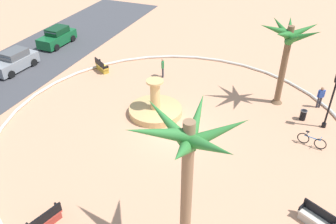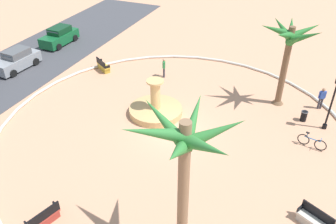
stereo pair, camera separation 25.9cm
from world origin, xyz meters
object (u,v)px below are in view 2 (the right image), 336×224
(lamppost, at_px, (333,98))
(parked_car_third, at_px, (59,36))
(person_cyclist_photo, at_px, (164,67))
(fountain, at_px, (156,109))
(palm_tree_by_curb, at_px, (289,43))
(palm_tree_near_fountain, at_px, (184,156))
(bench_southwest, at_px, (103,67))
(parked_car_second, at_px, (17,60))
(person_cyclist_helmet, at_px, (322,97))
(bench_north, at_px, (44,219))
(trash_bin, at_px, (304,116))
(bench_southeast, at_px, (314,221))
(bicycle_red_frame, at_px, (312,142))

(lamppost, distance_m, parked_car_third, 24.96)
(person_cyclist_photo, bearing_deg, fountain, -162.47)
(palm_tree_by_curb, distance_m, parked_car_third, 21.72)
(palm_tree_near_fountain, xyz_separation_m, bench_southwest, (13.40, 12.22, -4.84))
(parked_car_third, bearing_deg, parked_car_second, -179.27)
(bench_southwest, xyz_separation_m, parked_car_second, (-2.56, 6.83, 0.43))
(person_cyclist_helmet, height_order, parked_car_second, parked_car_second)
(parked_car_second, bearing_deg, lamppost, -87.66)
(bench_north, distance_m, parked_car_third, 22.10)
(bench_southwest, xyz_separation_m, trash_bin, (-1.19, -16.18, 0.04))
(fountain, xyz_separation_m, lamppost, (2.67, -10.75, 1.95))
(palm_tree_near_fountain, distance_m, parked_car_second, 22.35)
(fountain, height_order, palm_tree_near_fountain, palm_tree_near_fountain)
(parked_car_second, bearing_deg, bench_north, -133.66)
(palm_tree_by_curb, xyz_separation_m, bench_southwest, (-0.37, 14.28, -4.23))
(person_cyclist_photo, distance_m, parked_car_third, 12.30)
(parked_car_third, bearing_deg, fountain, -118.71)
(palm_tree_near_fountain, bearing_deg, person_cyclist_helmet, -18.89)
(fountain, distance_m, trash_bin, 9.88)
(bench_southwest, relative_size, trash_bin, 2.21)
(palm_tree_by_curb, distance_m, trash_bin, 4.86)
(fountain, xyz_separation_m, bench_southeast, (-5.76, -10.62, -0.00))
(palm_tree_by_curb, relative_size, lamppost, 1.52)
(person_cyclist_helmet, relative_size, parked_car_third, 0.40)
(bicycle_red_frame, xyz_separation_m, parked_car_second, (1.36, 23.71, 0.40))
(bench_southwest, bearing_deg, palm_tree_near_fountain, -137.64)
(bench_north, bearing_deg, palm_tree_near_fountain, -77.99)
(parked_car_third, bearing_deg, lamppost, -101.17)
(palm_tree_near_fountain, xyz_separation_m, trash_bin, (12.21, -3.96, -4.80))
(fountain, relative_size, palm_tree_by_curb, 0.61)
(palm_tree_near_fountain, bearing_deg, bench_southwest, 42.36)
(bench_southeast, bearing_deg, fountain, 61.55)
(bench_north, relative_size, parked_car_third, 0.41)
(person_cyclist_helmet, bearing_deg, parked_car_third, 84.16)
(palm_tree_by_curb, relative_size, person_cyclist_photo, 3.66)
(bench_southwest, bearing_deg, fountain, -122.00)
(palm_tree_by_curb, xyz_separation_m, bench_north, (-15.11, 8.36, -4.23))
(palm_tree_by_curb, bearing_deg, bicycle_red_frame, -148.87)
(palm_tree_near_fountain, xyz_separation_m, bench_north, (-1.34, 6.30, -4.84))
(bench_north, distance_m, person_cyclist_helmet, 19.14)
(fountain, distance_m, parked_car_second, 13.73)
(trash_bin, bearing_deg, bicycle_red_frame, -165.80)
(person_cyclist_helmet, bearing_deg, person_cyclist_photo, 89.51)
(fountain, height_order, lamppost, lamppost)
(person_cyclist_helmet, bearing_deg, palm_tree_by_curb, 98.72)
(person_cyclist_helmet, height_order, parked_car_third, parked_car_third)
(lamppost, xyz_separation_m, bicycle_red_frame, (-2.35, 0.66, -1.91))
(person_cyclist_photo, distance_m, parked_car_second, 12.49)
(fountain, relative_size, person_cyclist_photo, 2.23)
(fountain, distance_m, palm_tree_near_fountain, 11.69)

